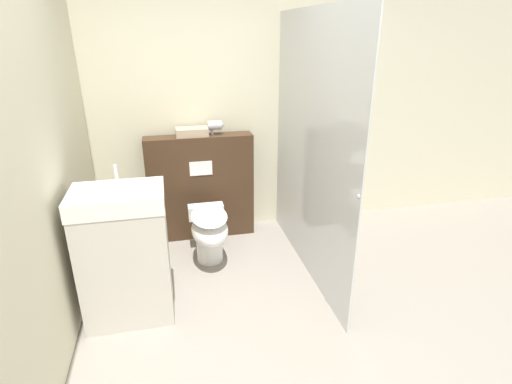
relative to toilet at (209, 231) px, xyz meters
name	(u,v)px	position (x,y,z in m)	size (l,w,h in m)	color
ground_plane	(281,353)	(0.33, -1.25, -0.32)	(12.00, 12.00, 0.00)	gray
wall_back	(229,113)	(0.33, 0.76, 0.93)	(8.00, 0.06, 2.50)	beige
wall_side_left	(10,201)	(-1.07, -1.25, 0.93)	(0.06, 8.00, 2.50)	beige
partition_panel	(201,187)	(-0.01, 0.58, 0.21)	(1.06, 0.21, 1.07)	#3D2819
shower_glass	(310,150)	(0.84, -0.22, 0.77)	(0.04, 1.90, 2.19)	silver
toilet	(209,231)	(0.00, 0.00, 0.00)	(0.33, 0.62, 0.51)	white
sink_vanity	(125,255)	(-0.67, -0.60, 0.19)	(0.63, 0.44, 1.16)	beige
hair_drier	(216,125)	(0.17, 0.59, 0.84)	(0.16, 0.09, 0.14)	#B7B7BC
folded_towel	(192,132)	(-0.07, 0.59, 0.79)	(0.31, 0.18, 0.08)	tan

